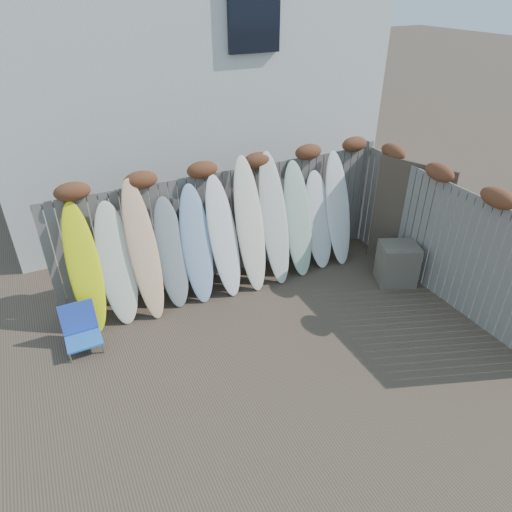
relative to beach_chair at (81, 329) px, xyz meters
name	(u,v)px	position (x,y,z in m)	size (l,w,h in m)	color
ground	(291,351)	(2.74, -1.50, -0.31)	(80.00, 80.00, 0.00)	#493A2D
back_fence	(229,214)	(2.80, 0.90, 0.87)	(6.05, 0.28, 2.24)	slate
right_fence	(445,234)	(5.74, -1.24, 0.83)	(0.28, 4.40, 2.24)	slate
house	(173,57)	(3.24, 5.00, 2.89)	(8.50, 5.50, 6.33)	silver
beach_chair	(81,329)	(0.00, 0.00, 0.00)	(0.51, 0.54, 0.67)	blue
wooden_crate	(397,263)	(5.35, -0.72, 0.06)	(0.64, 0.54, 0.75)	#63574A
lattice_panel	(408,217)	(5.80, -0.35, 0.72)	(0.06, 1.37, 2.06)	#4A3B2C
surfboard_0	(85,269)	(0.25, 0.49, 0.69)	(0.48, 0.07, 2.08)	#F4FD0C
surfboard_1	(117,264)	(0.72, 0.48, 0.65)	(0.55, 0.07, 2.00)	silver
surfboard_2	(143,251)	(1.15, 0.45, 0.79)	(0.45, 0.07, 2.29)	#F8B280
surfboard_3	(171,254)	(1.60, 0.52, 0.59)	(0.49, 0.07, 1.88)	gray
surfboard_4	(197,245)	(2.03, 0.48, 0.66)	(0.50, 0.07, 2.03)	#96B1D6
surfboard_5	(223,237)	(2.50, 0.45, 0.71)	(0.50, 0.07, 2.13)	white
surfboard_6	(250,225)	(2.99, 0.45, 0.82)	(0.49, 0.07, 2.37)	#F3F0CD
surfboard_7	(274,220)	(3.46, 0.45, 0.82)	(0.50, 0.07, 2.36)	silver
surfboard_8	(298,220)	(3.96, 0.47, 0.71)	(0.52, 0.07, 2.12)	#AECBAD
surfboard_9	(319,220)	(4.42, 0.49, 0.58)	(0.54, 0.07, 1.86)	silver
surfboard_10	(338,209)	(4.83, 0.48, 0.73)	(0.50, 0.07, 2.16)	silver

